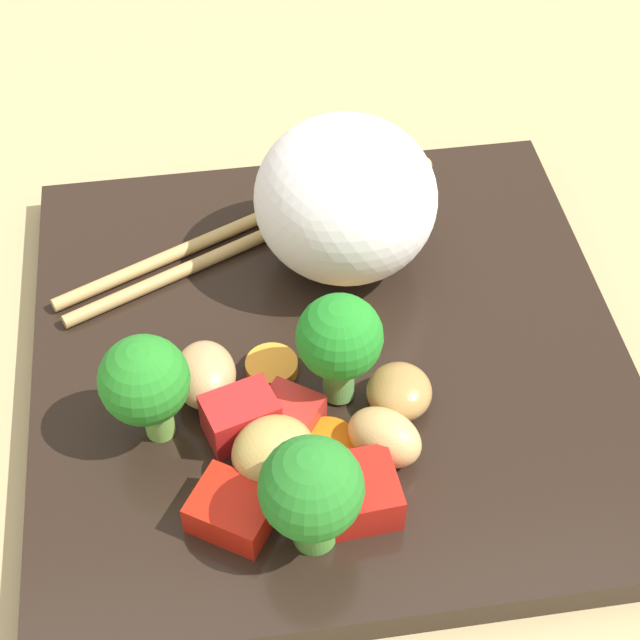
% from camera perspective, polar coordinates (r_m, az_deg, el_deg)
% --- Properties ---
extents(ground_plane, '(1.10, 1.10, 0.02)m').
position_cam_1_polar(ground_plane, '(0.49, 0.53, -3.50)').
color(ground_plane, tan).
extents(square_plate, '(0.27, 0.27, 0.02)m').
position_cam_1_polar(square_plate, '(0.47, 0.55, -2.16)').
color(square_plate, black).
rests_on(square_plate, ground_plane).
extents(rice_mound, '(0.10, 0.11, 0.08)m').
position_cam_1_polar(rice_mound, '(0.48, 1.44, 6.77)').
color(rice_mound, white).
rests_on(rice_mound, square_plate).
extents(broccoli_floret_0, '(0.04, 0.04, 0.06)m').
position_cam_1_polar(broccoli_floret_0, '(0.43, 1.71, -1.06)').
color(broccoli_floret_0, '#609D4A').
rests_on(broccoli_floret_0, square_plate).
extents(broccoli_floret_1, '(0.04, 0.04, 0.06)m').
position_cam_1_polar(broccoli_floret_1, '(0.38, -0.48, -9.56)').
color(broccoli_floret_1, '#559F3C').
rests_on(broccoli_floret_1, square_plate).
extents(broccoli_floret_2, '(0.04, 0.04, 0.05)m').
position_cam_1_polar(broccoli_floret_2, '(0.42, -9.76, -3.45)').
color(broccoli_floret_2, '#80C04D').
rests_on(broccoli_floret_2, square_plate).
extents(carrot_slice_0, '(0.03, 0.03, 0.01)m').
position_cam_1_polar(carrot_slice_0, '(0.46, -2.72, -2.61)').
color(carrot_slice_0, orange).
rests_on(carrot_slice_0, square_plate).
extents(carrot_slice_1, '(0.03, 0.03, 0.01)m').
position_cam_1_polar(carrot_slice_1, '(0.43, 0.42, -6.94)').
color(carrot_slice_1, orange).
rests_on(carrot_slice_1, square_plate).
extents(carrot_slice_2, '(0.02, 0.02, 0.01)m').
position_cam_1_polar(carrot_slice_2, '(0.47, 1.54, -0.55)').
color(carrot_slice_2, orange).
rests_on(carrot_slice_2, square_plate).
extents(pepper_chunk_0, '(0.03, 0.03, 0.02)m').
position_cam_1_polar(pepper_chunk_0, '(0.43, -4.46, -5.42)').
color(pepper_chunk_0, red).
rests_on(pepper_chunk_0, square_plate).
extents(pepper_chunk_1, '(0.04, 0.04, 0.02)m').
position_cam_1_polar(pepper_chunk_1, '(0.41, -4.87, -10.51)').
color(pepper_chunk_1, red).
rests_on(pepper_chunk_1, square_plate).
extents(pepper_chunk_2, '(0.03, 0.03, 0.02)m').
position_cam_1_polar(pepper_chunk_2, '(0.41, 2.72, -9.54)').
color(pepper_chunk_2, red).
rests_on(pepper_chunk_2, square_plate).
extents(pepper_chunk_3, '(0.03, 0.03, 0.01)m').
position_cam_1_polar(pepper_chunk_3, '(0.44, -1.68, -5.25)').
color(pepper_chunk_3, red).
rests_on(pepper_chunk_3, square_plate).
extents(chicken_piece_0, '(0.04, 0.04, 0.03)m').
position_cam_1_polar(chicken_piece_0, '(0.42, -2.63, -7.37)').
color(chicken_piece_0, tan).
rests_on(chicken_piece_0, square_plate).
extents(chicken_piece_1, '(0.04, 0.04, 0.02)m').
position_cam_1_polar(chicken_piece_1, '(0.44, 4.45, -4.02)').
color(chicken_piece_1, '#AE8045').
rests_on(chicken_piece_1, square_plate).
extents(chicken_piece_2, '(0.04, 0.04, 0.02)m').
position_cam_1_polar(chicken_piece_2, '(0.42, 3.63, -6.55)').
color(chicken_piece_2, tan).
rests_on(chicken_piece_2, square_plate).
extents(chicken_piece_3, '(0.04, 0.03, 0.02)m').
position_cam_1_polar(chicken_piece_3, '(0.45, -6.46, -3.06)').
color(chicken_piece_3, tan).
rests_on(chicken_piece_3, square_plate).
extents(chopstick_pair, '(0.11, 0.20, 0.01)m').
position_cam_1_polar(chopstick_pair, '(0.52, -3.72, 5.05)').
color(chopstick_pair, tan).
rests_on(chopstick_pair, square_plate).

